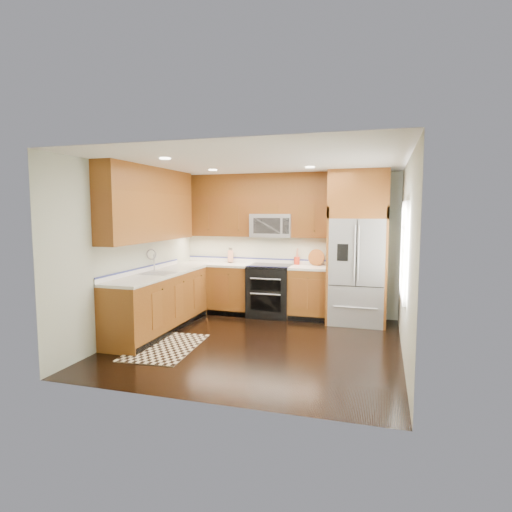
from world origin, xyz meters
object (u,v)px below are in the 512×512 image
(range, at_px, (270,291))
(rug, at_px, (166,347))
(utensil_crock, at_px, (297,259))
(knife_block, at_px, (231,256))
(refrigerator, at_px, (358,248))

(range, distance_m, rug, 2.44)
(rug, bearing_deg, utensil_crock, 56.47)
(knife_block, bearing_deg, range, -14.29)
(range, bearing_deg, rug, -113.40)
(rug, height_order, utensil_crock, utensil_crock)
(range, height_order, rug, range)
(refrigerator, distance_m, knife_block, 2.42)
(rug, relative_size, knife_block, 4.89)
(refrigerator, xyz_separation_m, utensil_crock, (-1.11, 0.30, -0.26))
(refrigerator, bearing_deg, rug, -139.21)
(refrigerator, xyz_separation_m, knife_block, (-2.40, 0.25, -0.25))
(refrigerator, relative_size, rug, 1.87)
(knife_block, relative_size, utensil_crock, 0.95)
(refrigerator, distance_m, utensil_crock, 1.18)
(range, xyz_separation_m, knife_block, (-0.85, 0.22, 0.59))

